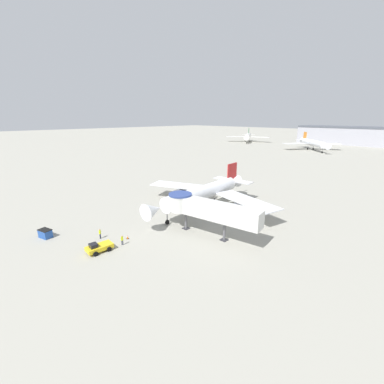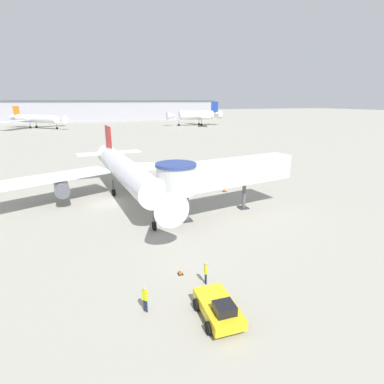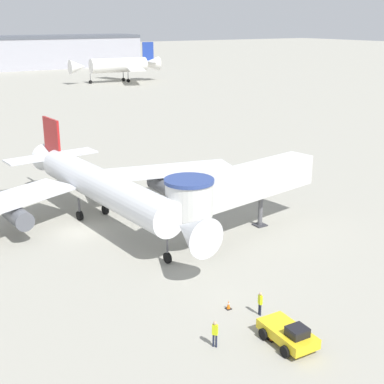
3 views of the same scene
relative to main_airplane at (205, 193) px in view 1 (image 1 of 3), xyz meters
name	(u,v)px [view 1 (image 1 of 3)]	position (x,y,z in m)	size (l,w,h in m)	color
ground_plane	(192,207)	(-2.73, -1.19, -3.64)	(800.00, 800.00, 0.00)	#9E9B8E
main_airplane	(205,193)	(0.00, 0.00, 0.00)	(33.16, 29.79, 8.56)	silver
jet_bridge	(205,208)	(8.74, -9.36, 1.05)	(16.95, 5.95, 6.37)	silver
pushback_tug_yellow	(99,247)	(1.69, -24.90, -2.94)	(2.33, 3.83, 1.53)	yellow
service_container_blue	(45,233)	(-8.98, -29.15, -2.93)	(2.48, 1.95, 1.42)	#234C9E
traffic_cone_starboard_wing	(253,227)	(13.39, -1.69, -3.25)	(0.50, 0.50, 0.83)	black
traffic_cone_apron_front	(102,246)	(1.10, -24.11, -3.33)	(0.40, 0.40, 0.67)	black
traffic_cone_near_nose	(128,237)	(1.01, -19.68, -3.35)	(0.37, 0.37, 0.62)	black
ground_crew_marshaller	(122,239)	(2.33, -21.37, -2.69)	(0.23, 0.34, 1.65)	#1E2338
ground_crew_wing_walker	(100,233)	(-2.23, -22.83, -2.65)	(0.35, 0.38, 1.72)	#1E2338
background_jet_orange_tail	(313,143)	(-24.12, 120.37, 0.75)	(28.85, 29.72, 9.97)	silver
background_jet_green_tail	(248,136)	(-80.19, 135.88, 0.93)	(31.00, 29.60, 10.43)	white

